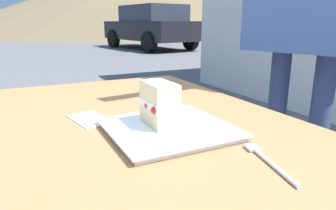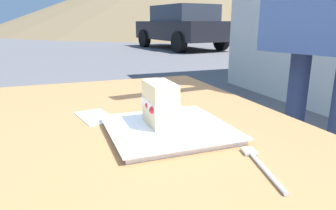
# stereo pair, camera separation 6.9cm
# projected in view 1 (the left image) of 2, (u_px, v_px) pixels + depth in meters

# --- Properties ---
(patio_table) EXTENTS (1.34, 1.00, 0.70)m
(patio_table) POSITION_uv_depth(u_px,v_px,m) (104.00, 175.00, 0.69)
(patio_table) COLOR olive
(patio_table) RESTS_ON ground
(dessert_plate) EXTENTS (0.27, 0.27, 0.02)m
(dessert_plate) POSITION_uv_depth(u_px,v_px,m) (168.00, 129.00, 0.71)
(dessert_plate) COLOR white
(dessert_plate) RESTS_ON patio_table
(cake_slice) EXTENTS (0.11, 0.07, 0.10)m
(cake_slice) POSITION_uv_depth(u_px,v_px,m) (159.00, 104.00, 0.70)
(cake_slice) COLOR beige
(cake_slice) RESTS_ON dessert_plate
(dessert_fork) EXTENTS (0.17, 0.06, 0.01)m
(dessert_fork) POSITION_uv_depth(u_px,v_px,m) (267.00, 160.00, 0.56)
(dessert_fork) COLOR silver
(dessert_fork) RESTS_ON patio_table
(paper_napkin) EXTENTS (0.15, 0.10, 0.00)m
(paper_napkin) POSITION_uv_depth(u_px,v_px,m) (89.00, 119.00, 0.80)
(paper_napkin) COLOR silver
(paper_napkin) RESTS_ON patio_table
(parked_car_near) EXTENTS (4.16, 2.36, 1.48)m
(parked_car_near) POSITION_uv_depth(u_px,v_px,m) (151.00, 26.00, 10.76)
(parked_car_near) COLOR black
(parked_car_near) RESTS_ON ground
(parked_car_far) EXTENTS (2.92, 4.58, 1.46)m
(parked_car_far) POSITION_uv_depth(u_px,v_px,m) (174.00, 25.00, 17.87)
(parked_car_far) COLOR black
(parked_car_far) RESTS_ON ground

